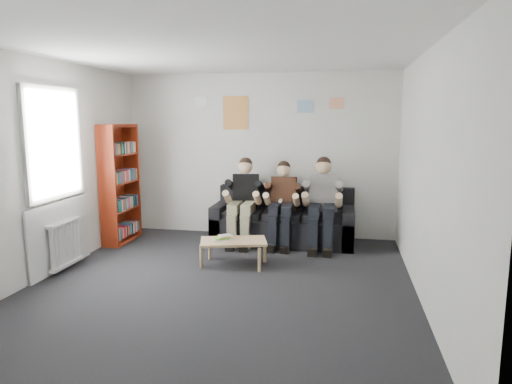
% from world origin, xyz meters
% --- Properties ---
extents(room_shell, '(5.00, 5.00, 5.00)m').
position_xyz_m(room_shell, '(0.00, 0.00, 1.35)').
color(room_shell, black).
rests_on(room_shell, ground).
extents(sofa, '(2.20, 0.90, 0.85)m').
position_xyz_m(sofa, '(0.47, 2.08, 0.31)').
color(sofa, black).
rests_on(sofa, ground).
extents(bookshelf, '(0.28, 0.84, 1.87)m').
position_xyz_m(bookshelf, '(-2.08, 1.63, 0.94)').
color(bookshelf, maroon).
rests_on(bookshelf, ground).
extents(coffee_table, '(0.87, 0.48, 0.35)m').
position_xyz_m(coffee_table, '(-0.03, 0.78, 0.31)').
color(coffee_table, tan).
rests_on(coffee_table, ground).
extents(game_cases, '(0.23, 0.21, 0.05)m').
position_xyz_m(game_cases, '(-0.18, 0.77, 0.38)').
color(game_cases, silver).
rests_on(game_cases, coffee_table).
extents(person_left, '(0.41, 0.89, 1.35)m').
position_xyz_m(person_left, '(-0.14, 1.88, 0.67)').
color(person_left, black).
rests_on(person_left, sofa).
extents(person_middle, '(0.39, 0.84, 1.31)m').
position_xyz_m(person_middle, '(0.47, 1.88, 0.65)').
color(person_middle, '#4D2D19').
rests_on(person_middle, sofa).
extents(person_right, '(0.43, 0.92, 1.38)m').
position_xyz_m(person_right, '(1.09, 1.88, 0.68)').
color(person_right, silver).
rests_on(person_right, sofa).
extents(radiator, '(0.10, 0.64, 0.60)m').
position_xyz_m(radiator, '(-2.15, 0.20, 0.35)').
color(radiator, white).
rests_on(radiator, ground).
extents(window, '(0.05, 1.30, 2.36)m').
position_xyz_m(window, '(-2.22, 0.20, 1.03)').
color(window, white).
rests_on(window, room_shell).
extents(poster_large, '(0.42, 0.01, 0.55)m').
position_xyz_m(poster_large, '(-0.40, 2.49, 2.05)').
color(poster_large, gold).
rests_on(poster_large, room_shell).
extents(poster_blue, '(0.25, 0.01, 0.20)m').
position_xyz_m(poster_blue, '(0.75, 2.49, 2.15)').
color(poster_blue, '#44A0E9').
rests_on(poster_blue, room_shell).
extents(poster_pink, '(0.22, 0.01, 0.18)m').
position_xyz_m(poster_pink, '(1.25, 2.49, 2.20)').
color(poster_pink, '#C63D8B').
rests_on(poster_pink, room_shell).
extents(poster_sign, '(0.20, 0.01, 0.14)m').
position_xyz_m(poster_sign, '(-1.00, 2.49, 2.25)').
color(poster_sign, white).
rests_on(poster_sign, room_shell).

